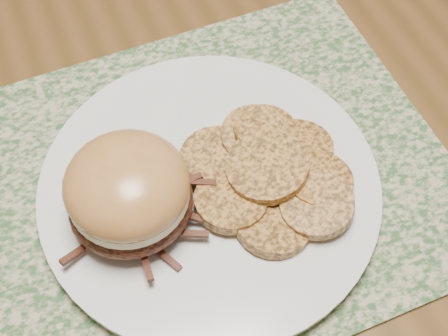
{
  "coord_description": "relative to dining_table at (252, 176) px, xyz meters",
  "views": [
    {
      "loc": [
        -0.15,
        -0.29,
        1.2
      ],
      "look_at": [
        -0.05,
        -0.05,
        0.79
      ],
      "focal_mm": 50.0,
      "sensor_mm": 36.0,
      "label": 1
    }
  ],
  "objects": [
    {
      "name": "dinner_plate",
      "position": [
        -0.06,
        -0.05,
        0.09
      ],
      "size": [
        0.26,
        0.26,
        0.02
      ],
      "primitive_type": "cylinder",
      "color": "silver",
      "rests_on": "placemat"
    },
    {
      "name": "placemat",
      "position": [
        -0.08,
        -0.03,
        0.08
      ],
      "size": [
        0.45,
        0.33,
        0.0
      ],
      "primitive_type": "cube",
      "color": "#2F522A",
      "rests_on": "dining_table"
    },
    {
      "name": "roasted_potatoes",
      "position": [
        -0.02,
        -0.06,
        0.11
      ],
      "size": [
        0.15,
        0.15,
        0.03
      ],
      "color": "#AA7132",
      "rests_on": "dinner_plate"
    },
    {
      "name": "pork_sandwich",
      "position": [
        -0.13,
        -0.05,
        0.13
      ],
      "size": [
        0.11,
        0.1,
        0.07
      ],
      "rotation": [
        0.0,
        0.0,
        0.14
      ],
      "color": "black",
      "rests_on": "dinner_plate"
    },
    {
      "name": "dining_table",
      "position": [
        0.0,
        0.0,
        0.0
      ],
      "size": [
        1.5,
        0.9,
        0.75
      ],
      "color": "brown",
      "rests_on": "ground"
    }
  ]
}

